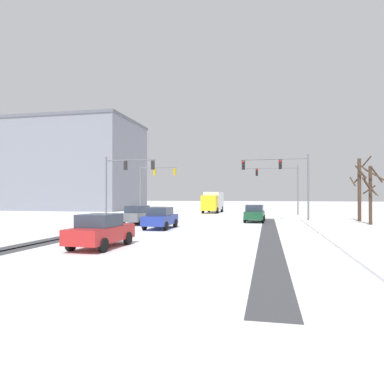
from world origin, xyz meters
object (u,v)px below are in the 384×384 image
(traffic_signal_far_right, at_px, (281,180))
(bare_tree_sidewalk_mid, at_px, (371,191))
(traffic_signal_far_left, at_px, (153,179))
(car_red_fourth, at_px, (101,231))
(traffic_signal_near_left, at_px, (123,175))
(car_grey_second, at_px, (138,215))
(traffic_signal_near_right, at_px, (284,173))
(office_building_far_left_block, at_px, (62,166))
(car_blue_third, at_px, (160,218))
(bare_tree_sidewalk_far, at_px, (360,187))
(box_truck_delivery, at_px, (213,201))
(car_dark_green_lead, at_px, (255,213))

(traffic_signal_far_right, height_order, bare_tree_sidewalk_mid, traffic_signal_far_right)
(traffic_signal_far_left, relative_size, car_red_fourth, 1.56)
(traffic_signal_near_left, bearing_deg, bare_tree_sidewalk_mid, -2.45)
(traffic_signal_far_left, bearing_deg, traffic_signal_near_left, -89.27)
(traffic_signal_far_left, relative_size, car_grey_second, 1.55)
(traffic_signal_near_right, distance_m, car_grey_second, 14.74)
(car_grey_second, bearing_deg, traffic_signal_far_left, 103.48)
(traffic_signal_far_right, relative_size, traffic_signal_far_left, 1.17)
(traffic_signal_far_left, distance_m, car_grey_second, 15.36)
(traffic_signal_near_right, relative_size, office_building_far_left_block, 0.24)
(traffic_signal_far_right, bearing_deg, car_blue_third, -113.57)
(traffic_signal_near_left, relative_size, office_building_far_left_block, 0.24)
(traffic_signal_far_right, distance_m, bare_tree_sidewalk_far, 12.89)
(traffic_signal_far_right, bearing_deg, bare_tree_sidewalk_far, -56.84)
(car_blue_third, height_order, office_building_far_left_block, office_building_far_left_block)
(box_truck_delivery, bearing_deg, car_blue_third, -90.09)
(box_truck_delivery, bearing_deg, car_grey_second, -98.24)
(bare_tree_sidewalk_far, bearing_deg, car_blue_third, -145.93)
(traffic_signal_near_right, distance_m, office_building_far_left_block, 44.26)
(car_blue_third, relative_size, box_truck_delivery, 0.55)
(traffic_signal_near_left, relative_size, bare_tree_sidewalk_mid, 1.20)
(traffic_signal_near_left, bearing_deg, traffic_signal_far_right, 40.62)
(traffic_signal_far_right, xyz_separation_m, traffic_signal_near_left, (-16.10, -13.81, 0.10))
(car_blue_third, bearing_deg, traffic_signal_far_left, 110.20)
(box_truck_delivery, bearing_deg, traffic_signal_near_right, -58.90)
(car_blue_third, bearing_deg, office_building_far_left_block, 131.67)
(traffic_signal_near_right, distance_m, car_dark_green_lead, 5.05)
(traffic_signal_near_left, relative_size, car_dark_green_lead, 1.57)
(bare_tree_sidewalk_mid, bearing_deg, car_blue_third, -156.50)
(box_truck_delivery, xyz_separation_m, office_building_far_left_block, (-28.79, 6.55, 6.25))
(car_dark_green_lead, xyz_separation_m, office_building_far_left_block, (-35.44, 23.89, 7.06))
(bare_tree_sidewalk_far, distance_m, office_building_far_left_block, 50.21)
(car_dark_green_lead, bearing_deg, bare_tree_sidewalk_far, 15.95)
(car_grey_second, height_order, box_truck_delivery, box_truck_delivery)
(traffic_signal_far_right, height_order, traffic_signal_near_left, same)
(traffic_signal_near_left, bearing_deg, bare_tree_sidewalk_far, 7.55)
(traffic_signal_far_left, bearing_deg, car_blue_third, -69.80)
(traffic_signal_near_left, relative_size, traffic_signal_far_left, 1.00)
(box_truck_delivery, height_order, office_building_far_left_block, office_building_far_left_block)
(car_blue_third, height_order, car_red_fourth, same)
(traffic_signal_far_right, height_order, car_red_fourth, traffic_signal_far_right)
(car_red_fourth, height_order, box_truck_delivery, box_truck_delivery)
(car_blue_third, distance_m, bare_tree_sidewalk_far, 20.20)
(traffic_signal_near_right, relative_size, box_truck_delivery, 0.89)
(traffic_signal_far_right, bearing_deg, car_red_fourth, -106.60)
(traffic_signal_far_right, xyz_separation_m, bare_tree_sidewalk_mid, (6.93, -14.80, -1.59))
(car_dark_green_lead, height_order, office_building_far_left_block, office_building_far_left_block)
(traffic_signal_far_left, relative_size, bare_tree_sidewalk_mid, 1.20)
(traffic_signal_far_right, xyz_separation_m, car_blue_third, (-9.59, -21.98, -3.70))
(office_building_far_left_block, bearing_deg, bare_tree_sidewalk_mid, -29.02)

